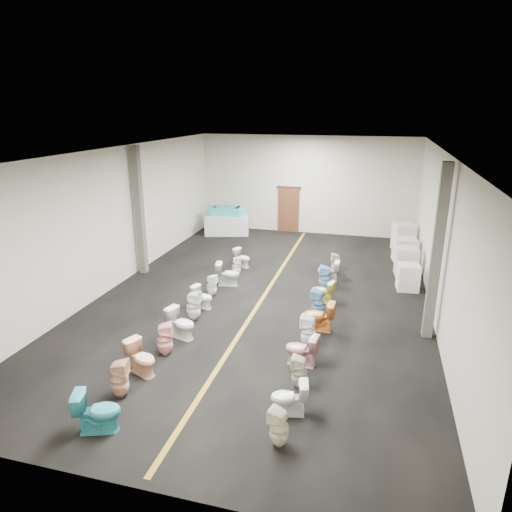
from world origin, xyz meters
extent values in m
plane|color=black|center=(0.00, 0.00, 0.00)|extent=(16.00, 16.00, 0.00)
plane|color=black|center=(0.00, 0.00, 4.50)|extent=(16.00, 16.00, 0.00)
plane|color=beige|center=(0.00, 8.00, 2.25)|extent=(10.00, 0.00, 10.00)
plane|color=beige|center=(0.00, -8.00, 2.25)|extent=(10.00, 0.00, 10.00)
plane|color=beige|center=(-5.00, 0.00, 2.25)|extent=(0.00, 16.00, 16.00)
plane|color=beige|center=(5.00, 0.00, 2.25)|extent=(0.00, 16.00, 16.00)
cube|color=#977116|center=(0.00, 0.00, 0.00)|extent=(0.12, 15.60, 0.01)
cube|color=#562D19|center=(-0.80, 7.94, 1.05)|extent=(1.00, 0.10, 2.10)
cube|color=#331C11|center=(-0.80, 7.95, 2.12)|extent=(1.15, 0.08, 0.10)
cube|color=#59544C|center=(-4.75, 1.00, 2.25)|extent=(0.25, 0.25, 4.50)
cube|color=#59544C|center=(4.75, -1.50, 2.25)|extent=(0.25, 0.25, 4.50)
cube|color=silver|center=(-3.49, 6.74, 0.45)|extent=(2.21, 1.51, 0.89)
cube|color=#42BCBE|center=(-3.49, 6.74, 1.05)|extent=(1.25, 0.75, 0.50)
cylinder|color=#42BCBE|center=(-4.09, 6.69, 1.05)|extent=(0.66, 0.66, 0.50)
cylinder|color=#42BCBE|center=(-2.90, 6.78, 1.05)|extent=(0.66, 0.66, 0.50)
cube|color=teal|center=(-3.49, 6.74, 1.25)|extent=(1.03, 0.54, 0.20)
cube|color=white|center=(4.40, 1.71, 0.43)|extent=(0.73, 0.73, 0.86)
cube|color=beige|center=(4.40, 3.10, 0.51)|extent=(0.81, 0.81, 1.01)
cube|color=silver|center=(4.40, 4.69, 0.46)|extent=(0.93, 0.93, 0.92)
cube|color=silver|center=(4.40, 6.22, 0.56)|extent=(0.97, 0.97, 1.12)
imported|color=teal|center=(-1.39, -6.95, 0.42)|extent=(0.93, 0.72, 0.84)
imported|color=#DFA67E|center=(-1.57, -5.92, 0.42)|extent=(0.47, 0.46, 0.84)
imported|color=#F5B98D|center=(-1.55, -5.03, 0.39)|extent=(0.88, 0.71, 0.79)
imported|color=#F6ACA5|center=(-1.42, -4.14, 0.42)|extent=(0.50, 0.50, 0.84)
imported|color=white|center=(-1.40, -3.23, 0.40)|extent=(0.88, 0.65, 0.80)
imported|color=white|center=(-1.48, -2.21, 0.43)|extent=(0.40, 0.39, 0.86)
imported|color=white|center=(-1.55, -1.35, 0.34)|extent=(0.74, 0.54, 0.67)
imported|color=white|center=(-1.59, -0.45, 0.36)|extent=(0.34, 0.34, 0.71)
imported|color=silver|center=(-1.39, 0.55, 0.40)|extent=(0.84, 0.57, 0.80)
imported|color=white|center=(-1.40, 1.50, 0.35)|extent=(0.41, 0.40, 0.71)
imported|color=white|center=(-1.47, 2.47, 0.34)|extent=(0.77, 0.62, 0.69)
imported|color=beige|center=(1.89, -6.48, 0.38)|extent=(0.42, 0.41, 0.75)
imported|color=white|center=(1.89, -5.59, 0.36)|extent=(0.78, 0.55, 0.73)
imported|color=beige|center=(1.93, -4.65, 0.37)|extent=(0.36, 0.35, 0.74)
imported|color=#D09394|center=(1.82, -3.74, 0.39)|extent=(0.81, 0.53, 0.78)
imported|color=white|center=(1.85, -2.86, 0.42)|extent=(0.42, 0.41, 0.85)
imported|color=orange|center=(1.98, -1.91, 0.41)|extent=(0.82, 0.48, 0.82)
imported|color=#67A6CF|center=(1.84, -1.03, 0.40)|extent=(0.47, 0.46, 0.80)
imported|color=#F4E55F|center=(1.85, -0.02, 0.35)|extent=(0.76, 0.54, 0.70)
imported|color=#76B6E6|center=(1.81, 0.96, 0.42)|extent=(0.39, 0.38, 0.83)
imported|color=white|center=(1.81, 1.78, 0.37)|extent=(0.74, 0.43, 0.75)
imported|color=beige|center=(1.96, 2.77, 0.35)|extent=(0.41, 0.40, 0.71)
camera|label=1|loc=(3.21, -12.98, 5.69)|focal=32.00mm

